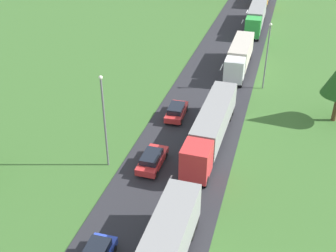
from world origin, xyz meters
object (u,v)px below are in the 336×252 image
Objects in this scene: lamppost_second at (104,118)px; lamppost_third at (267,53)px; car_third at (152,159)px; car_fourth at (176,111)px; truck_fourth at (256,15)px; truck_third at (240,55)px; truck_second at (211,126)px.

lamppost_second is 24.10m from lamppost_third.
car_third is 1.00× the size of car_fourth.
lamppost_third reaches higher than truck_fourth.
truck_fourth is 45.83m from lamppost_second.
lamppost_third is at bearing -52.56° from truck_third.
lamppost_third reaches higher than car_third.
lamppost_second is 1.08× the size of lamppost_third.
car_third is 5.92m from lamppost_second.
truck_fourth is 1.63× the size of lamppost_second.
car_fourth is 13.97m from lamppost_third.
truck_third is 27.19m from lamppost_second.
truck_fourth is 34.93m from car_fourth.
truck_second is at bearing 36.20° from lamppost_second.
truck_second is 1.25× the size of truck_third.
lamppost_second reaches higher than car_fourth.
truck_fourth is 1.76× the size of lamppost_third.
car_fourth is at bearing -98.25° from truck_fourth.
truck_third is 2.68× the size of car_third.
car_third is (-4.43, -5.38, -1.27)m from truck_second.
truck_second is at bearing -90.46° from truck_fourth.
truck_third is (0.08, 19.41, 0.02)m from truck_second.
truck_third is 25.23m from car_third.
truck_fourth is at bearing 78.89° from lamppost_second.
truck_second is 19.41m from truck_third.
car_fourth is (-4.78, -15.29, -1.27)m from truck_third.
truck_fourth reaches higher than truck_second.
lamppost_second is at bearing -110.19° from car_fourth.
truck_second is at bearing -105.03° from lamppost_third.
lamppost_third is (3.88, 14.45, 2.60)m from truck_second.
truck_second reaches higher than car_fourth.
truck_second reaches higher than car_third.
truck_second is 7.09m from car_third.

